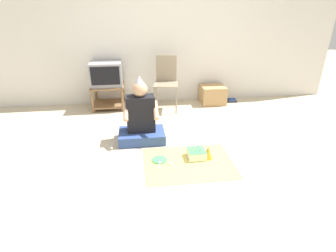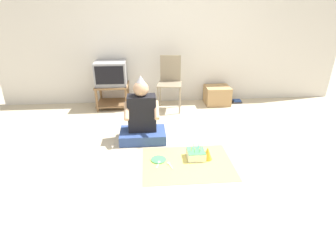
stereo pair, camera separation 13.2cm
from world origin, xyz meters
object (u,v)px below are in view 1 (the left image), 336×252
folding_chair (166,79)px  party_hat_blue (208,152)px  book_pile (232,100)px  tv (106,74)px  birthday_cake (196,153)px  cardboard_box_stack (212,95)px  person_seated (141,120)px  paper_plate (159,160)px

folding_chair → party_hat_blue: bearing=-80.8°
book_pile → tv: bearing=-179.5°
folding_chair → book_pile: 1.43m
folding_chair → birthday_cake: 1.85m
book_pile → birthday_cake: size_ratio=0.88×
cardboard_box_stack → person_seated: 1.97m
person_seated → party_hat_blue: person_seated is taller
person_seated → paper_plate: bearing=-71.7°
tv → party_hat_blue: (1.33, -1.98, -0.54)m
party_hat_blue → cardboard_box_stack: bearing=72.6°
cardboard_box_stack → person_seated: bearing=-135.6°
book_pile → paper_plate: book_pile is taller
cardboard_box_stack → book_pile: 0.43m
cardboard_box_stack → tv: bearing=-179.9°
cardboard_box_stack → birthday_cake: bearing=-111.2°
tv → person_seated: bearing=-68.2°
book_pile → party_hat_blue: party_hat_blue is taller
cardboard_box_stack → birthday_cake: (-0.76, -1.95, -0.11)m
tv → person_seated: (0.55, -1.37, -0.33)m
cardboard_box_stack → party_hat_blue: 2.08m
cardboard_box_stack → birthday_cake: size_ratio=2.11×
tv → book_pile: 2.44m
book_pile → cardboard_box_stack: bearing=-177.4°
birthday_cake → cardboard_box_stack: bearing=68.8°
tv → folding_chair: folding_chair is taller
tv → cardboard_box_stack: 2.01m
folding_chair → person_seated: size_ratio=1.04×
cardboard_box_stack → paper_plate: size_ratio=2.43×
birthday_cake → folding_chair: bearing=95.1°
folding_chair → cardboard_box_stack: bearing=10.4°
person_seated → party_hat_blue: (0.78, -0.61, -0.21)m
party_hat_blue → paper_plate: 0.60m
birthday_cake → person_seated: bearing=138.6°
folding_chair → paper_plate: (-0.30, -1.79, -0.53)m
folding_chair → party_hat_blue: (0.29, -1.82, -0.46)m
tv → person_seated: person_seated is taller
cardboard_box_stack → person_seated: size_ratio=0.50×
folding_chair → paper_plate: bearing=-99.5°
book_pile → folding_chair: bearing=-172.0°
cardboard_box_stack → person_seated: (-1.41, -1.38, 0.13)m
birthday_cake → paper_plate: bearing=-179.5°
folding_chair → person_seated: folding_chair is taller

